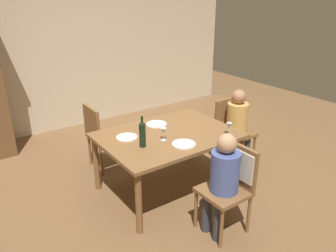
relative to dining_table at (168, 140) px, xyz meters
name	(u,v)px	position (x,y,z in m)	size (l,w,h in m)	color
ground_plane	(168,188)	(0.00, 0.00, -0.67)	(10.00, 10.00, 0.00)	brown
rear_room_partition	(76,50)	(0.00, 2.78, 0.68)	(6.40, 0.12, 2.70)	beige
dining_table	(168,140)	(0.00, 0.00, 0.00)	(1.58, 1.16, 0.75)	brown
chair_near	(233,176)	(0.12, -0.96, -0.08)	(0.46, 0.44, 0.92)	brown
chair_right_end	(232,127)	(1.17, 0.09, -0.14)	(0.44, 0.44, 0.92)	brown
chair_far_left	(101,133)	(-0.44, 0.96, -0.14)	(0.44, 0.44, 0.92)	brown
person_woman_host	(223,177)	(-0.03, -0.96, -0.04)	(0.33, 0.29, 1.09)	#33333D
person_man_bearded	(238,122)	(1.17, -0.03, -0.03)	(0.29, 0.33, 1.10)	#33333D
wine_bottle_tall_green	(142,133)	(-0.42, -0.12, 0.23)	(0.07, 0.07, 0.35)	black
wine_glass_near_left	(164,132)	(-0.15, -0.12, 0.19)	(0.07, 0.07, 0.15)	silver
wine_glass_centre	(229,126)	(0.57, -0.43, 0.19)	(0.07, 0.07, 0.15)	silver
dinner_plate_host	(184,144)	(-0.03, -0.35, 0.09)	(0.27, 0.27, 0.01)	silver
dinner_plate_guest_left	(127,137)	(-0.45, 0.18, 0.09)	(0.24, 0.24, 0.01)	white
dinner_plate_guest_right	(157,124)	(0.05, 0.32, 0.09)	(0.26, 0.26, 0.01)	white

